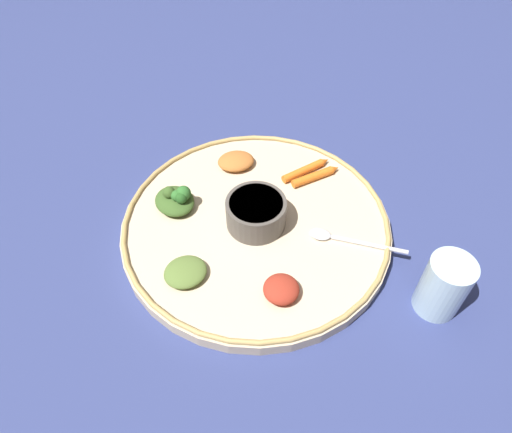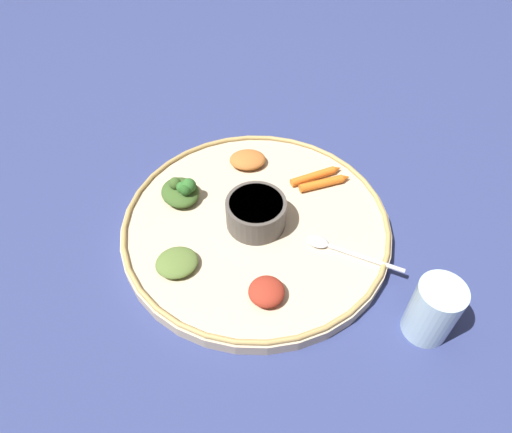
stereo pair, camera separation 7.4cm
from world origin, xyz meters
name	(u,v)px [view 1 (the left image)]	position (x,y,z in m)	size (l,w,h in m)	color
ground_plane	(256,231)	(0.00, 0.00, 0.00)	(2.40, 2.40, 0.00)	navy
platter	(256,227)	(0.00, 0.00, 0.01)	(0.44, 0.44, 0.02)	#C6B293
platter_rim	(256,221)	(0.00, 0.00, 0.02)	(0.43, 0.43, 0.01)	tan
center_bowl	(256,212)	(0.00, 0.00, 0.05)	(0.10, 0.10, 0.05)	#4C4742
spoon	(342,239)	(-0.13, -0.04, 0.03)	(0.15, 0.06, 0.01)	silver
greens_pile	(176,199)	(0.13, 0.04, 0.04)	(0.09, 0.08, 0.04)	#385623
carrot_near_spoon	(316,176)	(-0.03, -0.14, 0.03)	(0.06, 0.09, 0.01)	orange
carrot_outer	(306,170)	(-0.01, -0.15, 0.03)	(0.05, 0.09, 0.01)	orange
mound_collards	(185,272)	(0.03, 0.14, 0.03)	(0.06, 0.06, 0.02)	#567033
mound_chickpea	(236,161)	(0.10, -0.10, 0.03)	(0.07, 0.05, 0.02)	#B2662D
mound_beet	(281,289)	(-0.10, 0.09, 0.03)	(0.05, 0.05, 0.03)	maroon
drinking_glass	(442,288)	(-0.29, -0.02, 0.04)	(0.06, 0.06, 0.10)	silver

